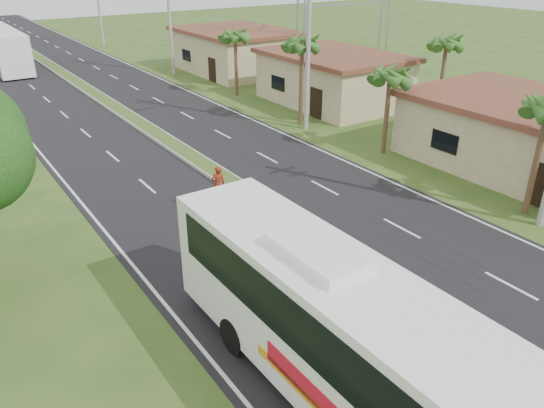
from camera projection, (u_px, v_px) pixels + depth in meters
ground at (443, 323)px, 16.30m from camera, size 180.00×180.00×0.00m
road_asphalt at (171, 145)px, 31.21m from camera, size 14.00×160.00×0.02m
median_strip at (171, 143)px, 31.17m from camera, size 1.20×160.00×0.18m
lane_edge_left at (53, 169)px, 27.82m from camera, size 0.12×160.00×0.01m
lane_edge_right at (265, 126)px, 34.61m from camera, size 0.12×160.00×0.01m
shop_near at (535, 136)px, 27.10m from camera, size 8.60×12.60×3.52m
shop_mid at (333, 78)px, 39.00m from camera, size 7.60×10.60×3.67m
shop_far at (236, 50)px, 49.41m from camera, size 8.60×11.60×3.82m
palm_verge_b at (390, 75)px, 28.13m from camera, size 2.40×2.40×5.05m
palm_verge_c at (302, 44)px, 32.71m from camera, size 2.40×2.40×5.85m
palm_verge_d at (235, 36)px, 39.93m from camera, size 2.40×2.40×5.25m
palm_behind_shop at (447, 43)px, 34.22m from camera, size 2.40×2.40×5.65m
utility_pole_b at (308, 27)px, 31.31m from camera, size 3.20×0.28×12.00m
utility_pole_c at (169, 9)px, 46.49m from camera, size 1.60×0.28×11.00m
coach_bus_main at (348, 335)px, 12.36m from camera, size 2.77×12.61×4.07m
coach_bus_far at (2, 46)px, 50.36m from camera, size 2.87×12.71×3.70m
motorcyclist at (219, 197)px, 22.78m from camera, size 1.89×0.90×2.18m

